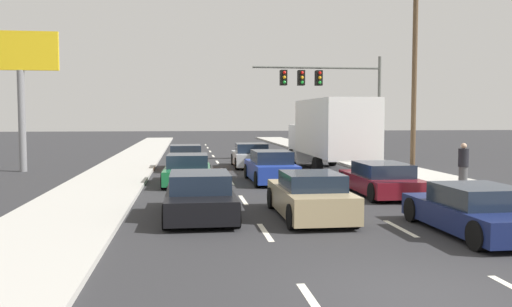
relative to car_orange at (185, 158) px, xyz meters
The scene contains 17 objects.
ground_plane 5.80m from the car_orange, 51.15° to the left, with size 140.00×140.00×0.00m, color #2B2B2D.
sidewalk_right 10.48m from the car_orange, ahead, with size 3.18×80.00×0.14m, color #B2AFA8.
sidewalk_left 3.30m from the car_orange, behind, with size 3.18×80.00×0.14m, color #B2AFA8.
lane_markings 3.72m from the car_orange, ahead, with size 3.54×52.00×0.01m.
car_orange is the anchor object (origin of this frame).
car_green 6.04m from the car_orange, 89.09° to the right, with size 2.05×4.38×1.23m.
car_black 13.39m from the car_orange, 88.23° to the right, with size 1.93×4.45×1.24m.
car_silver 3.69m from the car_orange, 14.33° to the left, with size 2.05×4.10×1.31m.
car_blue 6.98m from the car_orange, 59.04° to the right, with size 1.87×4.28×1.35m.
car_tan 14.35m from the car_orange, 76.23° to the right, with size 1.82×4.18×1.27m.
box_truck 7.64m from the car_orange, 19.63° to the right, with size 2.63×9.00×3.60m.
car_maroon 12.21m from the car_orange, 55.55° to the right, with size 1.95×4.47×1.15m.
car_navy 17.80m from the car_orange, 67.39° to the right, with size 1.97×4.25×1.17m.
traffic_signal_mast 10.86m from the car_orange, 30.32° to the left, with size 8.34×0.69×6.63m.
utility_pole_mid 13.72m from the car_orange, ahead, with size 1.80×0.28×10.34m.
roadside_billboard 9.23m from the car_orange, behind, with size 3.72×0.36×7.02m.
pedestrian_near_corner 14.03m from the car_orange, 42.64° to the right, with size 0.38×0.38×1.65m.
Camera 1 is at (-3.56, -7.65, 2.78)m, focal length 37.45 mm.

